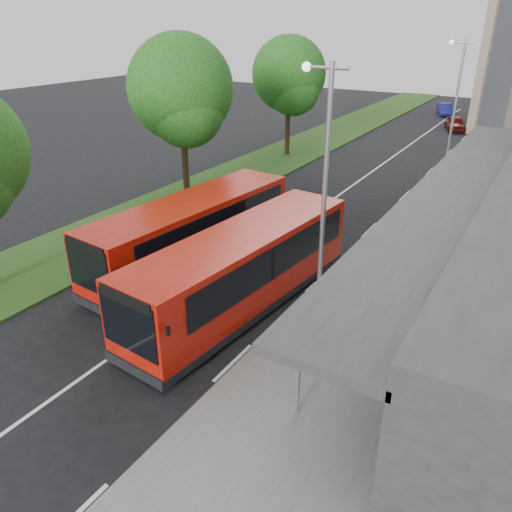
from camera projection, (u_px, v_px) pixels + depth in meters
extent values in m
plane|color=black|center=(187.00, 303.00, 17.83)|extent=(120.00, 120.00, 0.00)
cube|color=slate|center=(467.00, 184.00, 30.51)|extent=(5.00, 80.00, 0.15)
cube|color=#1E4014|center=(280.00, 157.00, 36.56)|extent=(5.00, 80.00, 0.10)
cube|color=silver|center=(344.00, 191.00, 29.45)|extent=(0.12, 70.00, 0.01)
cube|color=silver|center=(233.00, 362.00, 14.75)|extent=(0.12, 2.00, 0.01)
cube|color=silver|center=(318.00, 280.00, 19.40)|extent=(0.12, 2.00, 0.01)
cube|color=silver|center=(370.00, 230.00, 24.05)|extent=(0.12, 2.00, 0.01)
cube|color=silver|center=(405.00, 196.00, 28.69)|extent=(0.12, 2.00, 0.01)
cube|color=silver|center=(430.00, 171.00, 33.34)|extent=(0.12, 2.00, 0.01)
cube|color=silver|center=(449.00, 153.00, 37.99)|extent=(0.12, 2.00, 0.01)
cube|color=silver|center=(464.00, 138.00, 42.64)|extent=(0.12, 2.00, 0.01)
cube|color=silver|center=(476.00, 126.00, 47.29)|extent=(0.12, 2.00, 0.01)
cube|color=silver|center=(486.00, 117.00, 51.93)|extent=(0.12, 2.00, 0.01)
cube|color=black|center=(484.00, 235.00, 19.41)|extent=(0.06, 24.00, 2.20)
cube|color=#2C2C2E|center=(458.00, 188.00, 19.27)|extent=(2.80, 26.00, 0.25)
cylinder|color=#9A9DA2|center=(299.00, 364.00, 12.06)|extent=(0.12, 0.12, 3.30)
cylinder|color=#9A9DA2|center=(467.00, 162.00, 29.10)|extent=(0.12, 0.12, 3.30)
cylinder|color=black|center=(185.00, 163.00, 27.14)|extent=(0.36, 0.36, 4.27)
sphere|color=#175115|center=(181.00, 88.00, 25.47)|extent=(5.43, 5.43, 5.43)
sphere|color=#175115|center=(186.00, 110.00, 25.30)|extent=(3.88, 3.88, 3.88)
sphere|color=#175115|center=(180.00, 100.00, 26.38)|extent=(4.27, 4.27, 4.27)
cylinder|color=black|center=(288.00, 127.00, 36.48)|extent=(0.36, 0.36, 4.08)
sphere|color=#175115|center=(289.00, 74.00, 34.89)|extent=(5.19, 5.19, 5.19)
sphere|color=#175115|center=(294.00, 89.00, 34.70)|extent=(3.71, 3.71, 3.71)
sphere|color=#175115|center=(286.00, 82.00, 35.79)|extent=(4.08, 4.08, 4.08)
cylinder|color=#9A9DA2|center=(324.00, 197.00, 15.65)|extent=(0.16, 0.16, 8.00)
cylinder|color=#9A9DA2|center=(326.00, 68.00, 14.11)|extent=(1.40, 0.10, 0.10)
sphere|color=silver|center=(307.00, 67.00, 14.39)|extent=(0.28, 0.28, 0.28)
cylinder|color=#9A9DA2|center=(455.00, 109.00, 31.15)|extent=(0.16, 0.16, 8.00)
cylinder|color=#9A9DA2|center=(462.00, 42.00, 29.61)|extent=(1.40, 0.10, 0.10)
sphere|color=silver|center=(452.00, 42.00, 29.89)|extent=(0.28, 0.28, 0.28)
cube|color=#B41509|center=(243.00, 267.00, 16.96)|extent=(3.32, 10.11, 2.50)
cube|color=black|center=(244.00, 298.00, 17.48)|extent=(3.35, 10.13, 0.28)
cube|color=black|center=(128.00, 325.00, 13.23)|extent=(2.12, 0.26, 1.65)
cube|color=black|center=(318.00, 214.00, 20.40)|extent=(2.07, 0.25, 1.23)
cube|color=black|center=(221.00, 243.00, 17.62)|extent=(0.88, 8.47, 1.13)
cube|color=black|center=(277.00, 261.00, 16.32)|extent=(0.88, 8.47, 1.13)
cube|color=black|center=(133.00, 370.00, 13.85)|extent=(2.36, 0.31, 0.33)
cube|color=black|center=(124.00, 299.00, 12.88)|extent=(1.98, 0.23, 0.33)
cube|color=black|center=(102.00, 299.00, 13.99)|extent=(0.09, 0.09, 0.24)
cube|color=black|center=(168.00, 331.00, 12.57)|extent=(0.09, 0.09, 0.24)
cylinder|color=black|center=(156.00, 328.00, 15.66)|extent=(0.37, 0.87, 0.85)
cylinder|color=black|center=(203.00, 350.00, 14.59)|extent=(0.37, 0.87, 0.85)
cylinder|color=black|center=(273.00, 257.00, 20.32)|extent=(0.37, 0.87, 0.85)
cylinder|color=black|center=(315.00, 270.00, 19.25)|extent=(0.37, 0.87, 0.85)
cube|color=#B41509|center=(192.00, 230.00, 19.95)|extent=(3.31, 10.00, 2.48)
cube|color=black|center=(194.00, 257.00, 20.47)|extent=(3.33, 10.02, 0.28)
cube|color=black|center=(88.00, 269.00, 16.27)|extent=(2.10, 0.26, 1.64)
cube|color=black|center=(264.00, 190.00, 23.35)|extent=(2.05, 0.26, 1.22)
cube|color=black|center=(175.00, 211.00, 20.61)|extent=(0.89, 8.38, 1.12)
cube|color=black|center=(219.00, 224.00, 19.33)|extent=(0.89, 8.38, 1.12)
cube|color=black|center=(94.00, 307.00, 16.89)|extent=(2.33, 0.31, 0.33)
cube|color=black|center=(84.00, 247.00, 15.93)|extent=(1.96, 0.24, 0.33)
cube|color=black|center=(68.00, 250.00, 17.03)|extent=(0.09, 0.09, 0.23)
cube|color=black|center=(118.00, 271.00, 15.62)|extent=(0.09, 0.09, 0.23)
cylinder|color=black|center=(116.00, 278.00, 18.67)|extent=(0.36, 0.87, 0.84)
cylinder|color=black|center=(153.00, 294.00, 17.61)|extent=(0.36, 0.87, 0.84)
cylinder|color=black|center=(225.00, 227.00, 23.28)|extent=(0.36, 0.87, 0.84)
cylinder|color=black|center=(259.00, 237.00, 22.22)|extent=(0.36, 0.87, 0.84)
cylinder|color=#362716|center=(432.00, 227.00, 22.83)|extent=(0.66, 0.66, 0.91)
cylinder|color=#FFB00D|center=(437.00, 183.00, 28.69)|extent=(0.21, 0.21, 0.99)
imported|color=#4F0C0B|center=(455.00, 123.00, 45.36)|extent=(2.64, 4.01, 1.27)
imported|color=navy|center=(445.00, 109.00, 52.74)|extent=(2.43, 3.81, 1.19)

